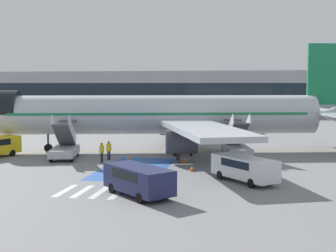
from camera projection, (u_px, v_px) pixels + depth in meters
The scene contains 21 objects.
ground_plane at pixel (152, 151), 48.36m from camera, with size 600.00×600.00×0.00m, color slate.
apron_leadline_yellow at pixel (159, 151), 48.56m from camera, with size 0.20×76.43×0.01m, color gold.
apron_stand_patch_blue at pixel (134, 168), 38.76m from camera, with size 5.32×11.10×0.01m, color #2856A8.
apron_walkway_bar_0 at pixel (65, 191), 30.64m from camera, with size 0.44×3.60×0.01m, color silver.
apron_walkway_bar_1 at pixel (83, 191), 30.42m from camera, with size 0.44×3.60×0.01m, color silver.
apron_walkway_bar_2 at pixel (100, 192), 30.20m from camera, with size 0.44×3.60×0.01m, color silver.
apron_walkway_bar_3 at pixel (118, 193), 29.98m from camera, with size 0.44×3.60×0.01m, color silver.
airliner at pixel (165, 115), 48.25m from camera, with size 42.51×34.93×11.16m.
boarding_stairs_forward at pixel (65, 148), 43.51m from camera, with size 3.25×5.53×4.25m.
boarding_stairs_aft at pixel (237, 147), 44.31m from camera, with size 3.25×5.53×4.30m.
fuel_tanker at pixel (235, 118), 71.42m from camera, with size 2.90×9.27×3.56m.
service_van_0 at pixel (244, 167), 33.20m from camera, with size 5.01×5.26×1.81m.
service_van_2 at pixel (138, 178), 29.10m from camera, with size 5.23×5.06×1.85m.
ground_crew_0 at pixel (102, 151), 41.39m from camera, with size 0.38×0.49×1.81m.
ground_crew_1 at pixel (178, 149), 42.61m from camera, with size 0.47×0.31×1.85m.
ground_crew_2 at pixel (109, 149), 42.87m from camera, with size 0.43×0.23×1.74m.
ground_crew_3 at pixel (191, 147), 45.27m from camera, with size 0.47×0.47×1.59m.
traffic_cone_0 at pixel (185, 159), 41.71m from camera, with size 0.50×0.50×0.56m.
traffic_cone_1 at pixel (192, 168), 37.41m from camera, with size 0.42×0.42×0.47m.
traffic_cone_2 at pixel (129, 158), 42.30m from camera, with size 0.48×0.48×0.54m.
terminal_building at pixel (257, 93), 106.77m from camera, with size 138.46×12.10×9.86m.
Camera 1 is at (10.43, -46.81, 6.99)m, focal length 50.00 mm.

